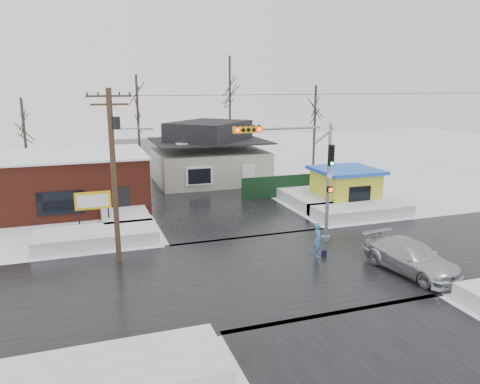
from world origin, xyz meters
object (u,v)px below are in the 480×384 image
object	(u,v)px
pedestrian	(318,240)
traffic_signal	(305,168)
utility_pole	(115,167)
marquee_sign	(93,202)
car	(411,258)
kiosk	(345,187)

from	to	relation	value
pedestrian	traffic_signal	bearing A→B (deg)	17.23
traffic_signal	utility_pole	size ratio (longest dim) A/B	0.78
marquee_sign	pedestrian	world-z (taller)	marquee_sign
traffic_signal	car	bearing A→B (deg)	-60.05
utility_pole	traffic_signal	bearing A→B (deg)	-2.95
car	pedestrian	bearing A→B (deg)	125.42
pedestrian	utility_pole	bearing A→B (deg)	96.88
car	utility_pole	bearing A→B (deg)	146.70
traffic_signal	car	distance (m)	7.45
utility_pole	kiosk	size ratio (longest dim) A/B	1.96
traffic_signal	utility_pole	world-z (taller)	utility_pole
marquee_sign	car	size ratio (longest dim) A/B	0.48
marquee_sign	pedestrian	bearing A→B (deg)	-37.56
traffic_signal	utility_pole	distance (m)	10.39
traffic_signal	car	xyz separation A→B (m)	(3.21, -5.57, -3.77)
traffic_signal	pedestrian	distance (m)	4.18
kiosk	utility_pole	bearing A→B (deg)	-159.56
marquee_sign	car	bearing A→B (deg)	-39.56
car	marquee_sign	bearing A→B (deg)	131.36
traffic_signal	pedestrian	size ratio (longest dim) A/B	3.70
traffic_signal	car	world-z (taller)	traffic_signal
kiosk	pedestrian	size ratio (longest dim) A/B	2.43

